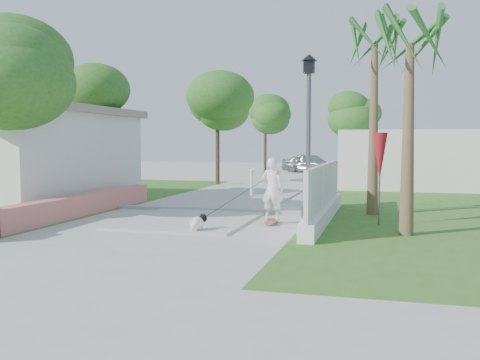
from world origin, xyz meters
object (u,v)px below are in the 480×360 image
(street_lamp, at_px, (309,129))
(parked_car, at_px, (311,163))
(patio_umbrella, at_px, (380,158))
(dog, at_px, (198,222))
(bollard, at_px, (252,183))
(skateboarder, at_px, (241,196))

(street_lamp, distance_m, parked_car, 21.41)
(patio_umbrella, xyz_separation_m, dog, (-3.98, -2.15, -1.45))
(bollard, bearing_deg, patio_umbrella, -50.09)
(patio_umbrella, bearing_deg, skateboarder, -161.97)
(street_lamp, xyz_separation_m, skateboarder, (-1.35, -2.06, -1.68))
(street_lamp, height_order, bollard, street_lamp)
(bollard, relative_size, patio_umbrella, 0.47)
(street_lamp, bearing_deg, patio_umbrella, -27.76)
(street_lamp, relative_size, dog, 7.41)
(street_lamp, relative_size, patio_umbrella, 1.93)
(street_lamp, distance_m, bollard, 5.56)
(street_lamp, height_order, dog, street_lamp)
(patio_umbrella, bearing_deg, bollard, 129.91)
(street_lamp, height_order, parked_car, street_lamp)
(dog, height_order, parked_car, parked_car)
(patio_umbrella, relative_size, skateboarder, 1.21)
(bollard, height_order, dog, bollard)
(dog, relative_size, parked_car, 0.15)
(bollard, bearing_deg, parked_car, 90.08)
(bollard, distance_m, patio_umbrella, 7.25)
(bollard, height_order, skateboarder, skateboarder)
(bollard, xyz_separation_m, parked_car, (-0.02, 16.67, 0.09))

